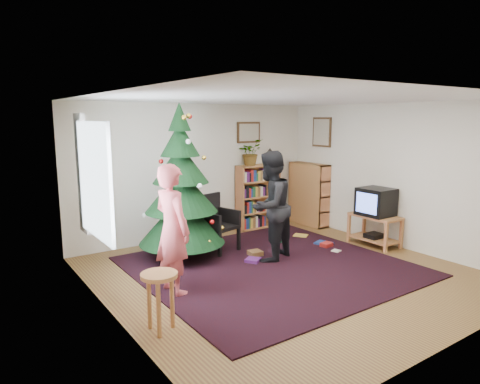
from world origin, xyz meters
TOP-DOWN VIEW (x-y plane):
  - floor at (0.00, 0.00)m, footprint 5.00×5.00m
  - ceiling at (0.00, 0.00)m, footprint 5.00×5.00m
  - wall_back at (0.00, 2.50)m, footprint 5.00×0.02m
  - wall_front at (0.00, -2.50)m, footprint 5.00×0.02m
  - wall_left at (-2.50, 0.00)m, footprint 0.02×5.00m
  - wall_right at (2.50, 0.00)m, footprint 0.02×5.00m
  - rug at (0.00, 0.30)m, footprint 3.80×3.60m
  - window_pane at (-2.47, 0.60)m, footprint 0.04×1.20m
  - curtain at (-2.43, 1.30)m, footprint 0.06×0.35m
  - picture_back at (1.15, 2.48)m, footprint 0.55×0.03m
  - picture_right at (2.48, 1.75)m, footprint 0.03×0.50m
  - christmas_tree at (-0.91, 1.44)m, footprint 1.37×1.37m
  - bookshelf_back at (1.30, 2.34)m, footprint 0.95×0.30m
  - bookshelf_right at (2.34, 1.94)m, footprint 0.30×0.95m
  - tv_stand at (2.22, 0.14)m, footprint 0.48×0.86m
  - crt_tv at (2.22, 0.14)m, footprint 0.51×0.55m
  - armchair at (-0.23, 1.51)m, footprint 0.65×0.65m
  - stool at (-2.20, -0.58)m, footprint 0.39×0.39m
  - person_standing at (-1.63, 0.27)m, footprint 0.48×0.66m
  - person_by_chair at (0.20, 0.58)m, footprint 1.02×0.92m
  - potted_plant at (1.10, 2.34)m, footprint 0.58×0.54m
  - table_lamp at (1.60, 2.34)m, footprint 0.25×0.25m
  - floor_clutter at (0.97, 0.77)m, footprint 1.83×1.25m

SIDE VIEW (x-z plane):
  - floor at x=0.00m, z-range 0.00..0.00m
  - rug at x=0.00m, z-range 0.00..0.02m
  - floor_clutter at x=0.97m, z-range 0.00..0.08m
  - tv_stand at x=2.22m, z-range 0.05..0.60m
  - stool at x=-2.20m, z-range 0.18..0.82m
  - armchair at x=-0.23m, z-range 0.04..1.00m
  - bookshelf_back at x=1.30m, z-range 0.01..1.31m
  - bookshelf_right at x=2.34m, z-range 0.01..1.31m
  - crt_tv at x=2.22m, z-range 0.55..1.03m
  - person_standing at x=-1.63m, z-range 0.00..1.68m
  - person_by_chair at x=0.20m, z-range 0.00..1.74m
  - christmas_tree at x=-0.91m, z-range -0.21..2.27m
  - wall_back at x=0.00m, z-range 0.00..2.50m
  - wall_front at x=0.00m, z-range 0.00..2.50m
  - wall_left at x=-2.50m, z-range 0.00..2.50m
  - wall_right at x=2.50m, z-range 0.00..2.50m
  - window_pane at x=-2.47m, z-range 0.80..2.20m
  - curtain at x=-2.43m, z-range 0.70..2.30m
  - table_lamp at x=1.60m, z-range 1.36..1.69m
  - potted_plant at x=1.10m, z-range 1.30..1.82m
  - picture_back at x=1.15m, z-range 1.74..2.16m
  - picture_right at x=2.48m, z-range 1.65..2.25m
  - ceiling at x=0.00m, z-range 2.50..2.50m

